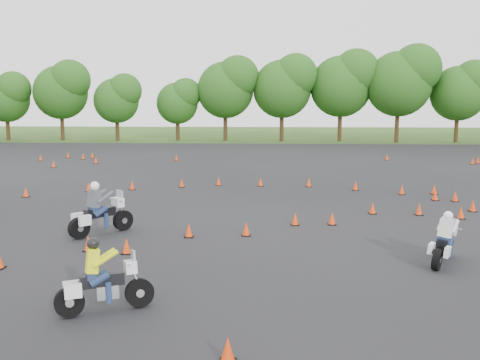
% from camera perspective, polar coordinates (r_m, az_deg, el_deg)
% --- Properties ---
extents(ground, '(140.00, 140.00, 0.00)m').
position_cam_1_polar(ground, '(18.82, -0.61, -5.45)').
color(ground, '#2D5119').
rests_on(ground, ground).
extents(asphalt_pad, '(62.00, 62.00, 0.00)m').
position_cam_1_polar(asphalt_pad, '(24.68, 0.23, -2.05)').
color(asphalt_pad, black).
rests_on(asphalt_pad, ground).
extents(treeline, '(87.48, 32.06, 10.91)m').
position_cam_1_polar(treeline, '(53.19, 5.16, 8.73)').
color(treeline, '#234F16').
rests_on(treeline, ground).
extents(traffic_cones, '(36.06, 32.49, 0.45)m').
position_cam_1_polar(traffic_cones, '(24.05, -0.51, -1.78)').
color(traffic_cones, red).
rests_on(traffic_cones, asphalt_pad).
extents(rider_grey, '(2.16, 2.26, 1.85)m').
position_cam_1_polar(rider_grey, '(18.73, -14.60, -2.89)').
color(rider_grey, '#46494E').
rests_on(rider_grey, ground).
extents(rider_yellow, '(2.20, 1.49, 1.64)m').
position_cam_1_polar(rider_yellow, '(11.99, -14.24, -9.92)').
color(rider_yellow, '#D2DC13').
rests_on(rider_yellow, ground).
extents(rider_white, '(1.52, 2.05, 1.55)m').
position_cam_1_polar(rider_white, '(16.02, 20.82, -5.68)').
color(rider_white, silver).
rests_on(rider_white, ground).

